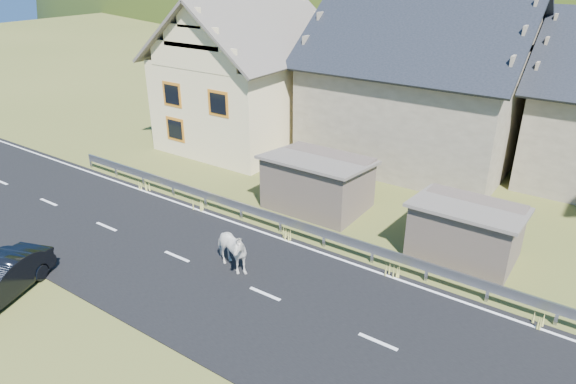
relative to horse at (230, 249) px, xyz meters
The scene contains 9 objects.
ground 2.10m from the horse, 14.65° to the right, with size 160.00×160.00×0.00m, color #444C1F.
road 2.09m from the horse, 14.65° to the right, with size 60.00×7.00×0.04m, color black.
lane_markings 2.08m from the horse, 14.65° to the right, with size 60.00×6.60×0.01m, color silver.
guardrail 3.71m from the horse, 59.72° to the left, with size 28.10×0.09×0.75m.
shed_left 6.02m from the horse, 91.29° to the left, with size 4.30×3.30×2.40m, color #65564C.
shed_right 8.42m from the horse, 40.90° to the left, with size 3.80×2.90×2.20m, color #65564C.
house_cream 14.53m from the horse, 125.27° to the left, with size 7.80×9.80×8.30m.
house_stone_a 15.03m from the horse, 86.59° to the left, with size 10.80×9.80×8.90m.
horse is the anchor object (origin of this frame).
Camera 1 is at (8.36, -10.85, 9.99)m, focal length 32.00 mm.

